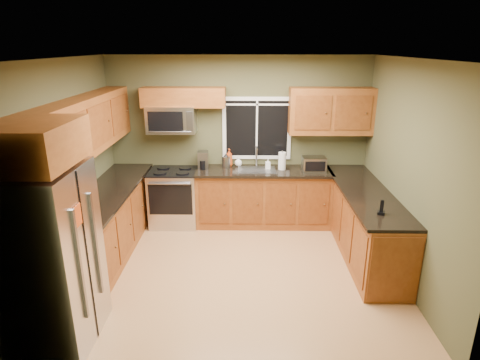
{
  "coord_description": "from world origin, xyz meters",
  "views": [
    {
      "loc": [
        0.13,
        -4.66,
        2.85
      ],
      "look_at": [
        0.05,
        0.35,
        1.15
      ],
      "focal_mm": 30.0,
      "sensor_mm": 36.0,
      "label": 1
    }
  ],
  "objects_px": {
    "microwave": "(172,119)",
    "soap_bottle_a": "(229,157)",
    "toaster_oven": "(314,164)",
    "kettle": "(226,161)",
    "soap_bottle_b": "(268,164)",
    "cordless_phone": "(381,210)",
    "coffee_maker": "(203,160)",
    "soap_bottle_c": "(238,161)",
    "paper_towel_roll": "(282,161)",
    "refrigerator": "(50,259)",
    "range": "(174,197)"
  },
  "relations": [
    {
      "from": "microwave",
      "to": "soap_bottle_a",
      "type": "bearing_deg",
      "value": 5.98
    },
    {
      "from": "toaster_oven",
      "to": "kettle",
      "type": "height_order",
      "value": "kettle"
    },
    {
      "from": "microwave",
      "to": "soap_bottle_b",
      "type": "xyz_separation_m",
      "value": [
        1.53,
        -0.07,
        -0.7
      ]
    },
    {
      "from": "cordless_phone",
      "to": "coffee_maker",
      "type": "bearing_deg",
      "value": 141.45
    },
    {
      "from": "soap_bottle_c",
      "to": "paper_towel_roll",
      "type": "bearing_deg",
      "value": -14.29
    },
    {
      "from": "refrigerator",
      "to": "paper_towel_roll",
      "type": "bearing_deg",
      "value": 49.1
    },
    {
      "from": "range",
      "to": "soap_bottle_b",
      "type": "relative_size",
      "value": 5.5
    },
    {
      "from": "paper_towel_roll",
      "to": "cordless_phone",
      "type": "xyz_separation_m",
      "value": [
        1.03,
        -1.79,
        -0.09
      ]
    },
    {
      "from": "microwave",
      "to": "soap_bottle_a",
      "type": "distance_m",
      "value": 1.11
    },
    {
      "from": "soap_bottle_a",
      "to": "soap_bottle_b",
      "type": "distance_m",
      "value": 0.65
    },
    {
      "from": "range",
      "to": "cordless_phone",
      "type": "xyz_separation_m",
      "value": [
        2.78,
        -1.74,
        0.53
      ]
    },
    {
      "from": "soap_bottle_b",
      "to": "soap_bottle_c",
      "type": "bearing_deg",
      "value": 161.43
    },
    {
      "from": "range",
      "to": "microwave",
      "type": "relative_size",
      "value": 1.23
    },
    {
      "from": "soap_bottle_b",
      "to": "coffee_maker",
      "type": "bearing_deg",
      "value": 178.5
    },
    {
      "from": "refrigerator",
      "to": "soap_bottle_a",
      "type": "distance_m",
      "value": 3.4
    },
    {
      "from": "soap_bottle_b",
      "to": "cordless_phone",
      "type": "xyz_separation_m",
      "value": [
        1.25,
        -1.81,
        -0.03
      ]
    },
    {
      "from": "paper_towel_roll",
      "to": "range",
      "type": "bearing_deg",
      "value": -178.33
    },
    {
      "from": "kettle",
      "to": "soap_bottle_c",
      "type": "xyz_separation_m",
      "value": [
        0.2,
        0.11,
        -0.03
      ]
    },
    {
      "from": "toaster_oven",
      "to": "range",
      "type": "bearing_deg",
      "value": 179.38
    },
    {
      "from": "soap_bottle_c",
      "to": "coffee_maker",
      "type": "bearing_deg",
      "value": -166.79
    },
    {
      "from": "coffee_maker",
      "to": "paper_towel_roll",
      "type": "height_order",
      "value": "paper_towel_roll"
    },
    {
      "from": "coffee_maker",
      "to": "soap_bottle_a",
      "type": "relative_size",
      "value": 0.96
    },
    {
      "from": "refrigerator",
      "to": "range",
      "type": "xyz_separation_m",
      "value": [
        0.69,
        2.77,
        -0.43
      ]
    },
    {
      "from": "toaster_oven",
      "to": "soap_bottle_b",
      "type": "bearing_deg",
      "value": 172.64
    },
    {
      "from": "microwave",
      "to": "soap_bottle_a",
      "type": "xyz_separation_m",
      "value": [
        0.9,
        0.09,
        -0.65
      ]
    },
    {
      "from": "range",
      "to": "coffee_maker",
      "type": "bearing_deg",
      "value": 11.38
    },
    {
      "from": "refrigerator",
      "to": "paper_towel_roll",
      "type": "height_order",
      "value": "refrigerator"
    },
    {
      "from": "range",
      "to": "soap_bottle_a",
      "type": "height_order",
      "value": "soap_bottle_a"
    },
    {
      "from": "soap_bottle_a",
      "to": "soap_bottle_c",
      "type": "relative_size",
      "value": 1.88
    },
    {
      "from": "refrigerator",
      "to": "soap_bottle_a",
      "type": "xyz_separation_m",
      "value": [
        1.59,
        3.0,
        0.18
      ]
    },
    {
      "from": "kettle",
      "to": "cordless_phone",
      "type": "height_order",
      "value": "kettle"
    },
    {
      "from": "soap_bottle_b",
      "to": "range",
      "type": "bearing_deg",
      "value": -177.41
    },
    {
      "from": "soap_bottle_b",
      "to": "refrigerator",
      "type": "bearing_deg",
      "value": -128.01
    },
    {
      "from": "refrigerator",
      "to": "soap_bottle_a",
      "type": "bearing_deg",
      "value": 62.09
    },
    {
      "from": "soap_bottle_a",
      "to": "soap_bottle_b",
      "type": "relative_size",
      "value": 1.69
    },
    {
      "from": "kettle",
      "to": "soap_bottle_c",
      "type": "distance_m",
      "value": 0.23
    },
    {
      "from": "soap_bottle_b",
      "to": "soap_bottle_c",
      "type": "relative_size",
      "value": 1.11
    },
    {
      "from": "paper_towel_roll",
      "to": "soap_bottle_a",
      "type": "distance_m",
      "value": 0.87
    },
    {
      "from": "coffee_maker",
      "to": "cordless_phone",
      "type": "distance_m",
      "value": 2.94
    },
    {
      "from": "soap_bottle_a",
      "to": "soap_bottle_c",
      "type": "height_order",
      "value": "soap_bottle_a"
    },
    {
      "from": "microwave",
      "to": "soap_bottle_b",
      "type": "relative_size",
      "value": 4.46
    },
    {
      "from": "kettle",
      "to": "paper_towel_roll",
      "type": "bearing_deg",
      "value": -4.25
    },
    {
      "from": "toaster_oven",
      "to": "paper_towel_roll",
      "type": "relative_size",
      "value": 1.19
    },
    {
      "from": "paper_towel_roll",
      "to": "soap_bottle_c",
      "type": "relative_size",
      "value": 2.03
    },
    {
      "from": "kettle",
      "to": "soap_bottle_b",
      "type": "relative_size",
      "value": 1.4
    },
    {
      "from": "refrigerator",
      "to": "toaster_oven",
      "type": "height_order",
      "value": "refrigerator"
    },
    {
      "from": "range",
      "to": "soap_bottle_b",
      "type": "height_order",
      "value": "soap_bottle_b"
    },
    {
      "from": "range",
      "to": "kettle",
      "type": "xyz_separation_m",
      "value": [
        0.85,
        0.12,
        0.58
      ]
    },
    {
      "from": "range",
      "to": "toaster_oven",
      "type": "relative_size",
      "value": 2.53
    },
    {
      "from": "soap_bottle_a",
      "to": "soap_bottle_b",
      "type": "bearing_deg",
      "value": -14.36
    }
  ]
}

